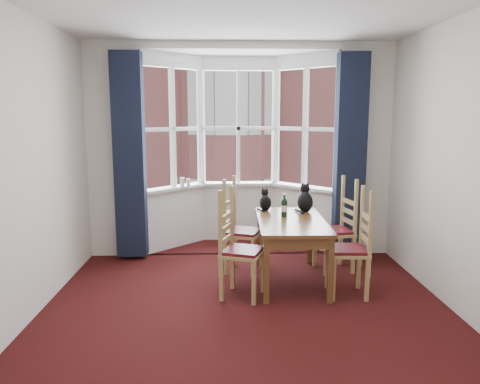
{
  "coord_description": "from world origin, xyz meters",
  "views": [
    {
      "loc": [
        -0.21,
        -3.93,
        1.88
      ],
      "look_at": [
        -0.04,
        1.05,
        1.05
      ],
      "focal_mm": 35.0,
      "sensor_mm": 36.0,
      "label": 1
    }
  ],
  "objects_px": {
    "wine_bottle": "(284,207)",
    "candle_short": "(188,182)",
    "chair_right_near": "(356,251)",
    "cat_right": "(305,200)",
    "chair_right_far": "(341,232)",
    "cat_left": "(265,202)",
    "chair_left_near": "(234,252)",
    "chair_left_far": "(236,233)",
    "dining_table": "(291,227)",
    "candle_tall": "(182,182)"
  },
  "relations": [
    {
      "from": "wine_bottle",
      "to": "candle_short",
      "type": "bearing_deg",
      "value": 131.92
    },
    {
      "from": "chair_right_near",
      "to": "cat_right",
      "type": "xyz_separation_m",
      "value": [
        -0.39,
        0.88,
        0.38
      ]
    },
    {
      "from": "chair_right_near",
      "to": "chair_right_far",
      "type": "distance_m",
      "value": 0.81
    },
    {
      "from": "chair_right_far",
      "to": "cat_left",
      "type": "xyz_separation_m",
      "value": [
        -0.91,
        0.17,
        0.35
      ]
    },
    {
      "from": "chair_left_near",
      "to": "chair_left_far",
      "type": "bearing_deg",
      "value": 86.99
    },
    {
      "from": "dining_table",
      "to": "chair_left_near",
      "type": "distance_m",
      "value": 0.79
    },
    {
      "from": "chair_left_far",
      "to": "chair_left_near",
      "type": "bearing_deg",
      "value": -93.01
    },
    {
      "from": "chair_left_near",
      "to": "chair_right_near",
      "type": "distance_m",
      "value": 1.27
    },
    {
      "from": "cat_right",
      "to": "candle_short",
      "type": "relative_size",
      "value": 3.2
    },
    {
      "from": "chair_left_near",
      "to": "candle_short",
      "type": "bearing_deg",
      "value": 107.91
    },
    {
      "from": "chair_left_near",
      "to": "candle_tall",
      "type": "distance_m",
      "value": 2.04
    },
    {
      "from": "chair_right_far",
      "to": "dining_table",
      "type": "bearing_deg",
      "value": -150.68
    },
    {
      "from": "chair_right_near",
      "to": "cat_right",
      "type": "relative_size",
      "value": 2.57
    },
    {
      "from": "chair_left_far",
      "to": "candle_tall",
      "type": "height_order",
      "value": "candle_tall"
    },
    {
      "from": "chair_right_near",
      "to": "chair_right_far",
      "type": "bearing_deg",
      "value": 86.93
    },
    {
      "from": "chair_left_far",
      "to": "cat_right",
      "type": "relative_size",
      "value": 2.57
    },
    {
      "from": "candle_short",
      "to": "wine_bottle",
      "type": "bearing_deg",
      "value": -48.08
    },
    {
      "from": "candle_tall",
      "to": "chair_left_near",
      "type": "bearing_deg",
      "value": -69.56
    },
    {
      "from": "cat_left",
      "to": "candle_tall",
      "type": "bearing_deg",
      "value": 140.45
    },
    {
      "from": "cat_left",
      "to": "candle_short",
      "type": "bearing_deg",
      "value": 137.3
    },
    {
      "from": "dining_table",
      "to": "cat_right",
      "type": "xyz_separation_m",
      "value": [
        0.23,
        0.45,
        0.22
      ]
    },
    {
      "from": "cat_left",
      "to": "cat_right",
      "type": "bearing_deg",
      "value": -11.08
    },
    {
      "from": "cat_right",
      "to": "candle_tall",
      "type": "relative_size",
      "value": 2.73
    },
    {
      "from": "chair_right_near",
      "to": "candle_tall",
      "type": "relative_size",
      "value": 7.02
    },
    {
      "from": "cat_right",
      "to": "chair_left_near",
      "type": "bearing_deg",
      "value": -135.51
    },
    {
      "from": "wine_bottle",
      "to": "dining_table",
      "type": "bearing_deg",
      "value": -65.61
    },
    {
      "from": "chair_right_near",
      "to": "cat_left",
      "type": "distance_m",
      "value": 1.35
    },
    {
      "from": "candle_tall",
      "to": "candle_short",
      "type": "bearing_deg",
      "value": 19.99
    },
    {
      "from": "candle_tall",
      "to": "wine_bottle",
      "type": "bearing_deg",
      "value": -45.52
    },
    {
      "from": "cat_left",
      "to": "candle_short",
      "type": "xyz_separation_m",
      "value": [
        -1.01,
        0.93,
        0.11
      ]
    },
    {
      "from": "chair_right_far",
      "to": "candle_short",
      "type": "bearing_deg",
      "value": 150.25
    },
    {
      "from": "dining_table",
      "to": "cat_left",
      "type": "bearing_deg",
      "value": 114.65
    },
    {
      "from": "cat_right",
      "to": "wine_bottle",
      "type": "relative_size",
      "value": 1.32
    },
    {
      "from": "candle_short",
      "to": "chair_left_near",
      "type": "bearing_deg",
      "value": -72.09
    },
    {
      "from": "cat_left",
      "to": "chair_right_near",
      "type": "bearing_deg",
      "value": -48.36
    },
    {
      "from": "chair_left_near",
      "to": "chair_right_far",
      "type": "bearing_deg",
      "value": 31.01
    },
    {
      "from": "chair_left_near",
      "to": "chair_right_near",
      "type": "bearing_deg",
      "value": -0.97
    },
    {
      "from": "chair_left_far",
      "to": "candle_short",
      "type": "xyz_separation_m",
      "value": [
        -0.65,
        1.09,
        0.45
      ]
    },
    {
      "from": "chair_left_near",
      "to": "chair_right_far",
      "type": "height_order",
      "value": "same"
    },
    {
      "from": "wine_bottle",
      "to": "chair_right_near",
      "type": "bearing_deg",
      "value": -40.21
    },
    {
      "from": "chair_right_far",
      "to": "cat_left",
      "type": "bearing_deg",
      "value": 169.71
    },
    {
      "from": "wine_bottle",
      "to": "candle_tall",
      "type": "bearing_deg",
      "value": 134.48
    },
    {
      "from": "chair_left_near",
      "to": "cat_left",
      "type": "xyz_separation_m",
      "value": [
        0.4,
        0.95,
        0.35
      ]
    },
    {
      "from": "chair_left_far",
      "to": "cat_right",
      "type": "xyz_separation_m",
      "value": [
        0.84,
        0.06,
        0.38
      ]
    },
    {
      "from": "chair_right_far",
      "to": "cat_right",
      "type": "height_order",
      "value": "cat_right"
    },
    {
      "from": "dining_table",
      "to": "chair_right_near",
      "type": "relative_size",
      "value": 1.52
    },
    {
      "from": "chair_left_near",
      "to": "candle_short",
      "type": "relative_size",
      "value": 8.21
    },
    {
      "from": "chair_left_far",
      "to": "wine_bottle",
      "type": "bearing_deg",
      "value": -23.8
    },
    {
      "from": "cat_right",
      "to": "candle_short",
      "type": "xyz_separation_m",
      "value": [
        -1.49,
        1.03,
        0.08
      ]
    },
    {
      "from": "chair_left_near",
      "to": "wine_bottle",
      "type": "relative_size",
      "value": 3.39
    }
  ]
}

